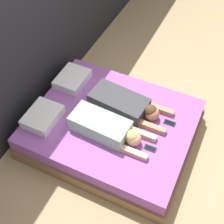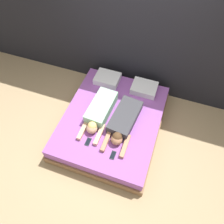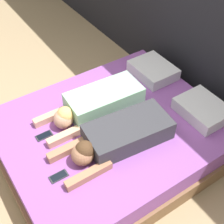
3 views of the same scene
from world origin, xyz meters
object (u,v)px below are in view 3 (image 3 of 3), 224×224
pillow_head_left (153,70)px  person_right (118,137)px  bed (112,137)px  cell_phone_right (59,176)px  pillow_head_right (203,109)px  person_left (96,104)px  cell_phone_left (44,136)px

pillow_head_left → person_right: bearing=-55.3°
person_right → bed: bearing=159.0°
person_right → cell_phone_right: bearing=-87.9°
pillow_head_right → person_right: 0.90m
bed → person_left: 0.37m
bed → cell_phone_left: size_ratio=13.83×
cell_phone_left → pillow_head_right: bearing=67.3°
person_left → cell_phone_right: 0.82m
pillow_head_right → cell_phone_left: (-0.59, -1.40, -0.06)m
pillow_head_left → person_left: (0.16, -0.83, 0.04)m
person_right → pillow_head_right: bearing=81.0°
person_right → person_left: bearing=173.2°
cell_phone_right → bed: bearing=110.6°
person_left → person_right: size_ratio=0.96×
pillow_head_left → pillow_head_right: (0.76, 0.00, 0.00)m
pillow_head_left → person_right: (0.61, -0.89, 0.03)m
pillow_head_right → cell_phone_right: (-0.12, -1.49, -0.06)m
bed → pillow_head_right: pillow_head_right is taller
person_right → cell_phone_right: (0.02, -0.60, -0.09)m
person_right → cell_phone_left: (-0.44, -0.51, -0.09)m
pillow_head_right → person_right: (-0.14, -0.89, 0.03)m
bed → person_left: bearing=-170.6°
cell_phone_left → cell_phone_right: same height
cell_phone_left → person_left: bearing=91.3°
pillow_head_right → person_left: 1.03m
bed → person_right: person_right is taller
pillow_head_left → cell_phone_right: bearing=-66.8°
pillow_head_left → person_left: 0.85m
person_left → cell_phone_left: bearing=-88.7°
person_left → person_right: bearing=-6.8°
pillow_head_left → bed: bearing=-64.7°
cell_phone_right → cell_phone_left: bearing=169.4°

